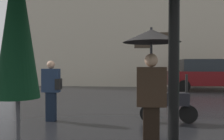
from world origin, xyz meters
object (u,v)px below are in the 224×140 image
at_px(street_signpost, 151,61).
at_px(parked_car_left, 207,75).
at_px(parked_scooter, 166,101).
at_px(pedestrian_with_umbrella, 151,59).
at_px(pedestrian_with_bag, 52,87).
at_px(folded_patio_umbrella_far, 17,31).

bearing_deg(street_signpost, parked_car_left, 60.51).
height_order(parked_scooter, parked_car_left, parked_car_left).
distance_m(pedestrian_with_umbrella, pedestrian_with_bag, 3.23).
bearing_deg(pedestrian_with_umbrella, folded_patio_umbrella_far, -71.47).
bearing_deg(pedestrian_with_bag, street_signpost, 179.30).
bearing_deg(pedestrian_with_bag, folded_patio_umbrella_far, 78.45).
height_order(parked_scooter, street_signpost, street_signpost).
relative_size(folded_patio_umbrella_far, parked_car_left, 0.56).
bearing_deg(folded_patio_umbrella_far, street_signpost, 73.82).
distance_m(pedestrian_with_umbrella, parked_car_left, 10.45).
distance_m(pedestrian_with_umbrella, street_signpost, 3.41).
xyz_separation_m(pedestrian_with_bag, parked_car_left, (6.24, 7.69, 0.02)).
relative_size(pedestrian_with_bag, street_signpost, 0.60).
relative_size(folded_patio_umbrella_far, parked_scooter, 1.75).
height_order(folded_patio_umbrella_far, pedestrian_with_bag, folded_patio_umbrella_far).
height_order(parked_car_left, street_signpost, street_signpost).
bearing_deg(street_signpost, parked_scooter, -77.01).
xyz_separation_m(parked_scooter, parked_car_left, (3.27, 7.57, 0.36)).
relative_size(pedestrian_with_umbrella, pedestrian_with_bag, 1.30).
distance_m(parked_scooter, street_signpost, 1.67).
distance_m(pedestrian_with_umbrella, parked_scooter, 2.42).
xyz_separation_m(pedestrian_with_umbrella, parked_scooter, (0.54, 2.13, -1.01)).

